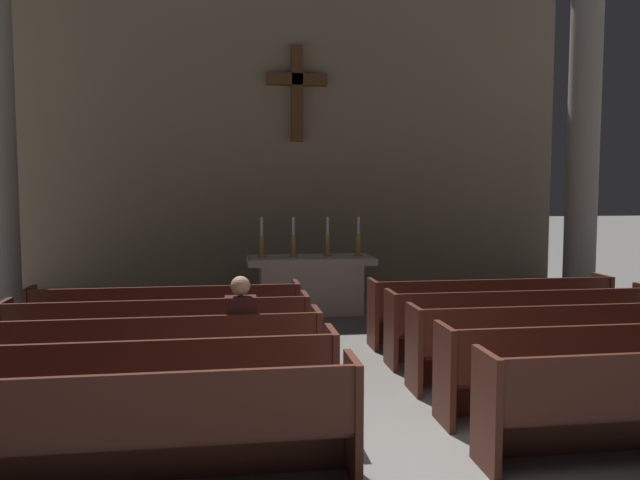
% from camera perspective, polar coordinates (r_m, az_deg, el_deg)
% --- Properties ---
extents(ground_plane, '(80.00, 80.00, 0.00)m').
position_cam_1_polar(ground_plane, '(5.42, 8.72, -19.65)').
color(ground_plane, slate).
extents(pew_left_row_1, '(3.48, 0.50, 0.95)m').
position_cam_1_polar(pew_left_row_1, '(5.05, -17.22, -15.82)').
color(pew_left_row_1, '#4C2319').
rests_on(pew_left_row_1, ground).
extents(pew_left_row_2, '(3.48, 0.50, 0.95)m').
position_cam_1_polar(pew_left_row_2, '(5.96, -15.76, -12.55)').
color(pew_left_row_2, '#4C2319').
rests_on(pew_left_row_2, ground).
extents(pew_left_row_3, '(3.48, 0.50, 0.95)m').
position_cam_1_polar(pew_left_row_3, '(6.89, -14.71, -10.15)').
color(pew_left_row_3, '#4C2319').
rests_on(pew_left_row_3, ground).
extents(pew_left_row_4, '(3.48, 0.50, 0.95)m').
position_cam_1_polar(pew_left_row_4, '(7.84, -13.93, -8.32)').
color(pew_left_row_4, '#4C2319').
rests_on(pew_left_row_4, ground).
extents(pew_left_row_5, '(3.48, 0.50, 0.95)m').
position_cam_1_polar(pew_left_row_5, '(8.79, -13.32, -6.89)').
color(pew_left_row_5, '#4C2319').
rests_on(pew_left_row_5, ground).
extents(pew_right_row_2, '(3.48, 0.50, 0.95)m').
position_cam_1_polar(pew_right_row_2, '(6.99, 24.52, -10.23)').
color(pew_right_row_2, '#4C2319').
rests_on(pew_right_row_2, ground).
extents(pew_right_row_3, '(3.48, 0.50, 0.95)m').
position_cam_1_polar(pew_right_row_3, '(7.80, 20.58, -8.56)').
color(pew_right_row_3, '#4C2319').
rests_on(pew_right_row_3, ground).
extents(pew_right_row_4, '(3.48, 0.50, 0.95)m').
position_cam_1_polar(pew_right_row_4, '(8.64, 17.42, -7.18)').
color(pew_right_row_4, '#4C2319').
rests_on(pew_right_row_4, ground).
extents(pew_right_row_5, '(3.48, 0.50, 0.95)m').
position_cam_1_polar(pew_right_row_5, '(9.51, 14.85, -6.03)').
color(pew_right_row_5, '#4C2319').
rests_on(pew_right_row_5, ground).
extents(column_right_second, '(0.87, 0.87, 6.40)m').
position_cam_1_polar(column_right_second, '(13.06, 22.19, 8.29)').
color(column_right_second, '#9E998E').
rests_on(column_right_second, ground).
extents(altar, '(2.20, 0.90, 1.01)m').
position_cam_1_polar(altar, '(11.35, -0.83, -3.84)').
color(altar, '#BCB7AD').
rests_on(altar, ground).
extents(candlestick_outer_left, '(0.16, 0.16, 0.69)m').
position_cam_1_polar(candlestick_outer_left, '(11.18, -5.16, -0.39)').
color(candlestick_outer_left, '#B79338').
rests_on(candlestick_outer_left, altar).
extents(candlestick_inner_left, '(0.16, 0.16, 0.69)m').
position_cam_1_polar(candlestick_inner_left, '(11.23, -2.36, -0.35)').
color(candlestick_inner_left, '#B79338').
rests_on(candlestick_inner_left, altar).
extents(candlestick_inner_right, '(0.16, 0.16, 0.69)m').
position_cam_1_polar(candlestick_inner_right, '(11.31, 0.67, -0.32)').
color(candlestick_inner_right, '#B79338').
rests_on(candlestick_inner_right, altar).
extents(candlestick_outer_right, '(0.16, 0.16, 0.69)m').
position_cam_1_polar(candlestick_outer_right, '(11.40, 3.40, -0.28)').
color(candlestick_outer_right, '#B79338').
rests_on(candlestick_outer_right, altar).
extents(apse_with_cross, '(11.17, 0.48, 7.44)m').
position_cam_1_polar(apse_with_cross, '(13.58, -2.15, 11.06)').
color(apse_with_cross, gray).
rests_on(apse_with_cross, ground).
extents(lone_worshipper, '(0.32, 0.43, 1.32)m').
position_cam_1_polar(lone_worshipper, '(6.84, -7.00, -8.29)').
color(lone_worshipper, '#26262B').
rests_on(lone_worshipper, ground).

